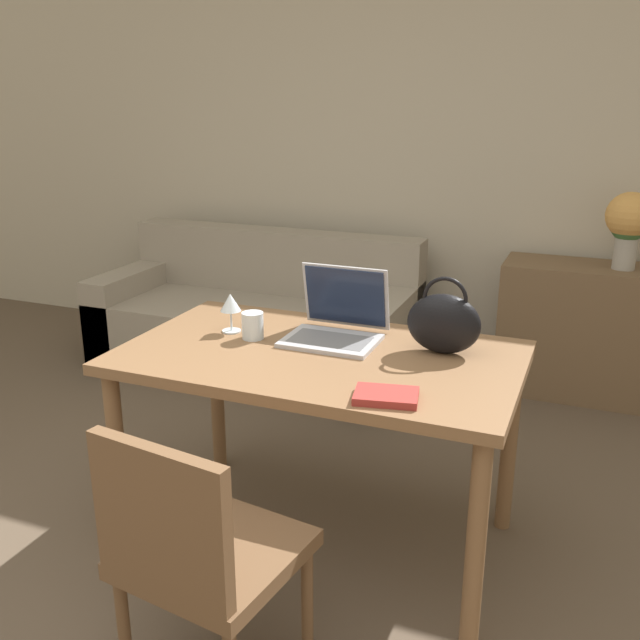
{
  "coord_description": "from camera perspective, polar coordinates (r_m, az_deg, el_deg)",
  "views": [
    {
      "loc": [
        1.02,
        -1.36,
        1.66
      ],
      "look_at": [
        0.13,
        0.84,
        0.89
      ],
      "focal_mm": 40.0,
      "sensor_mm": 36.0,
      "label": 1
    }
  ],
  "objects": [
    {
      "name": "sideboard",
      "position": [
        4.25,
        20.52,
        -0.85
      ],
      "size": [
        0.94,
        0.4,
        0.75
      ],
      "color": "brown",
      "rests_on": "ground_plane"
    },
    {
      "name": "flower_vase",
      "position": [
        4.09,
        23.49,
        7.2
      ],
      "size": [
        0.25,
        0.25,
        0.41
      ],
      "color": "#9E998E",
      "rests_on": "sideboard"
    },
    {
      "name": "book",
      "position": [
        2.16,
        5.32,
        -6.07
      ],
      "size": [
        0.21,
        0.17,
        0.02
      ],
      "rotation": [
        0.0,
        0.0,
        0.2
      ],
      "color": "maroon",
      "rests_on": "dining_table"
    },
    {
      "name": "handbag",
      "position": [
        2.53,
        9.87,
        -0.21
      ],
      "size": [
        0.26,
        0.12,
        0.28
      ],
      "color": "black",
      "rests_on": "dining_table"
    },
    {
      "name": "laptop",
      "position": [
        2.67,
        1.43,
        0.04
      ],
      "size": [
        0.34,
        0.32,
        0.26
      ],
      "color": "#ADADB2",
      "rests_on": "dining_table"
    },
    {
      "name": "drinking_glass",
      "position": [
        2.67,
        -5.4,
        -0.44
      ],
      "size": [
        0.08,
        0.08,
        0.1
      ],
      "color": "silver",
      "rests_on": "dining_table"
    },
    {
      "name": "couch",
      "position": [
        4.44,
        -5.04,
        -0.22
      ],
      "size": [
        1.93,
        0.84,
        0.82
      ],
      "color": "gray",
      "rests_on": "ground_plane"
    },
    {
      "name": "dining_table",
      "position": [
        2.57,
        -0.01,
        -4.49
      ],
      "size": [
        1.41,
        0.83,
        0.77
      ],
      "color": "brown",
      "rests_on": "ground_plane"
    },
    {
      "name": "chair",
      "position": [
        2.03,
        -9.76,
        -17.75
      ],
      "size": [
        0.5,
        0.5,
        0.86
      ],
      "rotation": [
        0.0,
        0.0,
        -0.14
      ],
      "color": "brown",
      "rests_on": "ground_plane"
    },
    {
      "name": "wine_glass",
      "position": [
        2.74,
        -7.17,
        1.25
      ],
      "size": [
        0.08,
        0.08,
        0.15
      ],
      "color": "silver",
      "rests_on": "dining_table"
    },
    {
      "name": "wall_back",
      "position": [
        4.47,
        9.09,
        13.71
      ],
      "size": [
        10.0,
        0.06,
        2.7
      ],
      "color": "#BCB29E",
      "rests_on": "ground_plane"
    }
  ]
}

